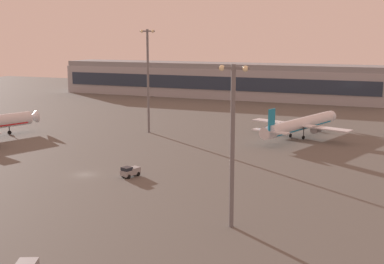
% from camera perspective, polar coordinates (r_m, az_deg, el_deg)
% --- Properties ---
extents(ground_plane, '(416.00, 416.00, 0.00)m').
position_cam_1_polar(ground_plane, '(110.21, -12.03, -4.73)').
color(ground_plane, '#56544F').
extents(terminal_building, '(157.86, 22.40, 16.40)m').
position_cam_1_polar(terminal_building, '(245.21, 2.85, 5.88)').
color(terminal_building, '#9EA3AD').
rests_on(terminal_building, ground).
extents(airplane_near_gate, '(30.27, 38.48, 10.15)m').
position_cam_1_polar(airplane_near_gate, '(149.60, 12.19, 0.85)').
color(airplane_near_gate, silver).
rests_on(airplane_near_gate, ground).
extents(cargo_loader, '(3.19, 4.55, 2.25)m').
position_cam_1_polar(cargo_loader, '(106.66, -7.02, -4.44)').
color(cargo_loader, gray).
rests_on(cargo_loader, ground).
extents(apron_light_central, '(4.80, 0.90, 31.11)m').
position_cam_1_polar(apron_light_central, '(152.65, -5.01, 6.40)').
color(apron_light_central, slate).
rests_on(apron_light_central, ground).
extents(apron_light_east, '(4.80, 0.90, 25.05)m').
position_cam_1_polar(apron_light_east, '(75.57, 4.61, -0.45)').
color(apron_light_east, slate).
rests_on(apron_light_east, ground).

